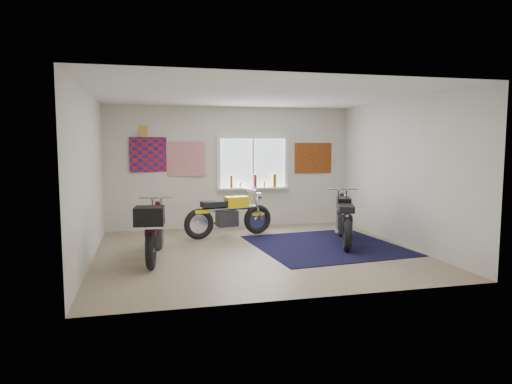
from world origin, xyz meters
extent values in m
plane|color=#9E896B|center=(0.00, 0.00, 0.00)|extent=(5.50, 5.50, 0.00)
plane|color=white|center=(0.00, 0.00, 2.70)|extent=(5.50, 5.50, 0.00)
plane|color=silver|center=(0.00, 2.50, 1.35)|extent=(5.50, 0.00, 5.50)
plane|color=silver|center=(0.00, -2.50, 1.35)|extent=(5.50, 0.00, 5.50)
plane|color=silver|center=(-2.75, 0.00, 1.35)|extent=(0.00, 5.00, 5.00)
plane|color=silver|center=(2.75, 0.00, 1.35)|extent=(0.00, 5.00, 5.00)
cube|color=black|center=(1.34, 0.17, 0.01)|extent=(2.73, 2.82, 0.01)
cube|color=white|center=(0.50, 2.48, 1.45)|extent=(1.50, 0.02, 1.10)
cube|color=white|center=(0.50, 2.47, 2.04)|extent=(1.66, 0.06, 0.08)
cube|color=white|center=(0.50, 2.47, 0.86)|extent=(1.66, 0.06, 0.08)
cube|color=white|center=(-0.29, 2.47, 1.45)|extent=(0.08, 0.06, 1.10)
cube|color=white|center=(1.29, 2.47, 1.45)|extent=(0.08, 0.06, 1.10)
cube|color=white|center=(0.50, 2.47, 1.45)|extent=(0.04, 0.06, 1.10)
cube|color=white|center=(0.50, 2.41, 0.88)|extent=(1.60, 0.16, 0.04)
cylinder|color=#8B5A14|center=(-0.02, 2.40, 1.04)|extent=(0.07, 0.07, 0.28)
cylinder|color=white|center=(0.19, 2.40, 0.96)|extent=(0.06, 0.06, 0.12)
cylinder|color=black|center=(0.54, 2.40, 1.01)|extent=(0.06, 0.06, 0.22)
cylinder|color=#BAC316|center=(0.75, 2.40, 0.97)|extent=(0.05, 0.05, 0.14)
cylinder|color=brown|center=(0.99, 2.40, 1.05)|extent=(0.09, 0.09, 0.30)
cylinder|color=maroon|center=(0.53, 2.40, 1.05)|extent=(0.09, 0.09, 0.29)
plane|color=red|center=(-1.70, 2.48, 1.65)|extent=(1.00, 0.07, 1.00)
plane|color=red|center=(-1.05, 2.46, 1.55)|extent=(0.90, 0.09, 0.90)
cube|color=gold|center=(-1.90, 2.48, 2.15)|extent=(0.18, 0.02, 0.24)
cube|color=#A54C14|center=(1.95, 2.48, 1.55)|extent=(0.90, 0.03, 0.70)
torus|color=black|center=(0.39, 1.58, 0.30)|extent=(0.63, 0.25, 0.62)
torus|color=black|center=(-0.87, 1.30, 0.30)|extent=(0.63, 0.25, 0.62)
cylinder|color=silver|center=(0.39, 1.58, 0.30)|extent=(0.12, 0.11, 0.10)
cylinder|color=silver|center=(-0.87, 1.30, 0.30)|extent=(0.12, 0.11, 0.10)
cylinder|color=silver|center=(-0.24, 1.44, 0.57)|extent=(1.15, 0.33, 0.08)
cube|color=#2E2F31|center=(-0.29, 1.43, 0.37)|extent=(0.46, 0.34, 0.31)
cylinder|color=silver|center=(-0.32, 1.58, 0.28)|extent=(0.51, 0.17, 0.06)
cube|color=yellow|center=(-0.08, 1.48, 0.70)|extent=(0.50, 0.33, 0.22)
cube|color=black|center=(-0.56, 1.37, 0.68)|extent=(0.55, 0.36, 0.11)
cube|color=yellow|center=(-0.83, 1.31, 0.55)|extent=(0.30, 0.20, 0.07)
cube|color=yellow|center=(0.39, 1.58, 0.41)|extent=(0.28, 0.18, 0.05)
cylinder|color=silver|center=(0.23, 1.55, 0.94)|extent=(0.16, 0.56, 0.03)
cylinder|color=silver|center=(0.41, 1.59, 0.79)|extent=(0.12, 0.16, 0.15)
torus|color=black|center=(1.98, 0.91, 0.30)|extent=(0.33, 0.62, 0.61)
torus|color=black|center=(1.52, -0.37, 0.30)|extent=(0.33, 0.62, 0.61)
cylinder|color=silver|center=(1.98, 0.91, 0.30)|extent=(0.13, 0.13, 0.11)
cylinder|color=silver|center=(1.52, -0.37, 0.30)|extent=(0.13, 0.13, 0.11)
cylinder|color=silver|center=(1.75, 0.27, 0.60)|extent=(0.50, 1.18, 0.09)
cube|color=#2E2F31|center=(1.73, 0.23, 0.39)|extent=(0.40, 0.50, 0.33)
cylinder|color=silver|center=(1.59, 0.28, 0.29)|extent=(0.25, 0.53, 0.07)
cube|color=black|center=(1.81, 0.44, 0.74)|extent=(0.40, 0.54, 0.23)
cube|color=black|center=(1.63, -0.05, 0.72)|extent=(0.44, 0.60, 0.12)
cube|color=black|center=(1.54, -0.32, 0.58)|extent=(0.25, 0.33, 0.08)
cube|color=black|center=(1.98, 0.91, 0.42)|extent=(0.22, 0.30, 0.05)
cylinder|color=silver|center=(1.92, 0.75, 0.99)|extent=(0.58, 0.24, 0.03)
cylinder|color=silver|center=(1.99, 0.93, 0.84)|extent=(0.18, 0.14, 0.16)
torus|color=black|center=(-1.68, 0.57, 0.30)|extent=(0.19, 0.62, 0.61)
torus|color=black|center=(-1.82, -0.73, 0.30)|extent=(0.19, 0.62, 0.61)
cylinder|color=silver|center=(-1.68, 0.57, 0.30)|extent=(0.10, 0.11, 0.10)
cylinder|color=silver|center=(-1.82, -0.73, 0.30)|extent=(0.10, 0.11, 0.10)
cylinder|color=silver|center=(-1.75, -0.08, 0.58)|extent=(0.21, 1.18, 0.08)
cube|color=#2E2F31|center=(-1.76, -0.12, 0.37)|extent=(0.31, 0.45, 0.32)
cylinder|color=silver|center=(-1.90, -0.11, 0.28)|extent=(0.12, 0.52, 0.07)
cube|color=#3D090D|center=(-1.73, 0.09, 0.71)|extent=(0.29, 0.49, 0.22)
cube|color=black|center=(-1.79, -0.40, 0.69)|extent=(0.32, 0.54, 0.11)
cube|color=#3D090D|center=(-1.82, -0.68, 0.56)|extent=(0.18, 0.30, 0.07)
cube|color=#3D090D|center=(-1.68, 0.57, 0.41)|extent=(0.16, 0.27, 0.05)
cylinder|color=silver|center=(-1.70, 0.41, 0.95)|extent=(0.58, 0.10, 0.03)
cylinder|color=silver|center=(-1.68, 0.59, 0.80)|extent=(0.16, 0.11, 0.15)
cube|color=black|center=(-1.83, -0.82, 0.82)|extent=(0.46, 0.44, 0.28)
camera|label=1|loc=(-1.86, -7.59, 1.87)|focal=32.00mm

